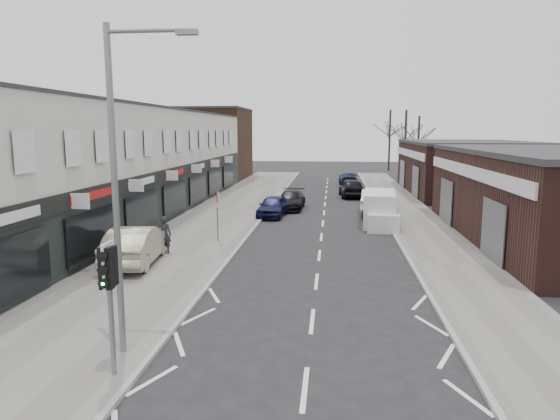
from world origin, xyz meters
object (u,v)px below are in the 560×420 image
(parked_car_left_b, at_px, (291,200))
(sedan_on_pavement, at_px, (136,245))
(street_lamp, at_px, (121,175))
(parked_car_right_c, at_px, (348,179))
(parked_car_left_a, at_px, (273,206))
(parked_car_right_a, at_px, (375,201))
(warning_sign, at_px, (218,200))
(traffic_light, at_px, (109,278))
(pedestrian, at_px, (164,235))
(parked_car_right_b, at_px, (352,188))
(white_van, at_px, (380,210))

(parked_car_left_b, bearing_deg, sedan_on_pavement, -106.12)
(street_lamp, height_order, parked_car_right_c, street_lamp)
(parked_car_left_a, xyz_separation_m, parked_car_right_c, (5.56, 20.03, -0.03))
(parked_car_right_a, bearing_deg, street_lamp, 76.98)
(parked_car_left_b, bearing_deg, warning_sign, -101.55)
(street_lamp, distance_m, parked_car_left_b, 24.64)
(street_lamp, height_order, sedan_on_pavement, street_lamp)
(traffic_light, height_order, parked_car_left_a, traffic_light)
(parked_car_left_b, bearing_deg, pedestrian, -106.07)
(parked_car_right_a, height_order, parked_car_right_b, parked_car_right_a)
(pedestrian, relative_size, parked_car_right_c, 0.37)
(sedan_on_pavement, height_order, parked_car_right_a, sedan_on_pavement)
(parked_car_left_b, bearing_deg, parked_car_right_c, 76.33)
(parked_car_right_a, relative_size, parked_car_right_c, 1.06)
(street_lamp, xyz_separation_m, white_van, (7.93, 18.57, -3.67))
(warning_sign, bearing_deg, white_van, 33.97)
(street_lamp, relative_size, parked_car_right_b, 1.69)
(warning_sign, bearing_deg, parked_car_right_a, 50.93)
(white_van, distance_m, parked_car_right_a, 4.90)
(warning_sign, bearing_deg, street_lamp, -87.16)
(warning_sign, distance_m, white_van, 10.40)
(warning_sign, distance_m, pedestrian, 3.57)
(parked_car_left_a, relative_size, parked_car_right_b, 0.86)
(white_van, height_order, parked_car_left_b, white_van)
(parked_car_left_a, height_order, parked_car_right_c, parked_car_left_a)
(white_van, height_order, parked_car_left_a, white_van)
(parked_car_right_b, bearing_deg, parked_car_right_c, -93.95)
(sedan_on_pavement, bearing_deg, white_van, -143.05)
(white_van, xyz_separation_m, pedestrian, (-10.43, -8.55, 0.03))
(parked_car_right_a, bearing_deg, traffic_light, 78.11)
(white_van, relative_size, parked_car_right_b, 1.12)
(street_lamp, height_order, warning_sign, street_lamp)
(traffic_light, xyz_separation_m, parked_car_left_a, (1.04, 22.17, -1.72))
(sedan_on_pavement, xyz_separation_m, parked_car_right_a, (11.13, 15.26, -0.11))
(parked_car_left_a, distance_m, parked_car_right_b, 11.84)
(parked_car_left_a, bearing_deg, parked_car_right_a, 25.25)
(warning_sign, distance_m, parked_car_right_c, 29.16)
(parked_car_right_c, bearing_deg, traffic_light, 79.61)
(parked_car_right_a, xyz_separation_m, parked_car_right_b, (-1.30, 7.94, -0.00))
(white_van, xyz_separation_m, parked_car_left_a, (-6.76, 2.38, -0.25))
(traffic_light, height_order, sedan_on_pavement, traffic_light)
(pedestrian, bearing_deg, warning_sign, -133.61)
(street_lamp, relative_size, parked_car_right_c, 1.73)
(sedan_on_pavement, relative_size, pedestrian, 2.84)
(warning_sign, relative_size, parked_car_left_a, 0.66)
(white_van, distance_m, parked_car_left_b, 8.14)
(street_lamp, height_order, pedestrian, street_lamp)
(parked_car_right_b, bearing_deg, white_van, 91.39)
(parked_car_right_c, bearing_deg, white_van, 91.57)
(sedan_on_pavement, xyz_separation_m, parked_car_right_c, (9.83, 32.78, -0.25))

